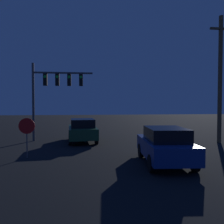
{
  "coord_description": "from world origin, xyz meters",
  "views": [
    {
      "loc": [
        -1.5,
        1.7,
        2.68
      ],
      "look_at": [
        0.0,
        14.76,
        2.24
      ],
      "focal_mm": 35.0,
      "sensor_mm": 36.0,
      "label": 1
    }
  ],
  "objects_px": {
    "car_near": "(165,145)",
    "stop_sign": "(27,130)",
    "traffic_signal_mast": "(53,87)",
    "utility_pole": "(220,78)",
    "car_far": "(82,130)"
  },
  "relations": [
    {
      "from": "car_far",
      "to": "stop_sign",
      "type": "height_order",
      "value": "stop_sign"
    },
    {
      "from": "car_far",
      "to": "utility_pole",
      "type": "relative_size",
      "value": 0.47
    },
    {
      "from": "traffic_signal_mast",
      "to": "car_near",
      "type": "bearing_deg",
      "value": -50.01
    },
    {
      "from": "car_near",
      "to": "stop_sign",
      "type": "relative_size",
      "value": 2.06
    },
    {
      "from": "utility_pole",
      "to": "stop_sign",
      "type": "bearing_deg",
      "value": -165.69
    },
    {
      "from": "car_near",
      "to": "car_far",
      "type": "relative_size",
      "value": 1.0
    },
    {
      "from": "stop_sign",
      "to": "car_near",
      "type": "bearing_deg",
      "value": -15.5
    },
    {
      "from": "car_near",
      "to": "traffic_signal_mast",
      "type": "height_order",
      "value": "traffic_signal_mast"
    },
    {
      "from": "traffic_signal_mast",
      "to": "stop_sign",
      "type": "height_order",
      "value": "traffic_signal_mast"
    },
    {
      "from": "car_near",
      "to": "utility_pole",
      "type": "bearing_deg",
      "value": 44.68
    },
    {
      "from": "car_far",
      "to": "utility_pole",
      "type": "xyz_separation_m",
      "value": [
        9.63,
        -1.46,
        3.72
      ]
    },
    {
      "from": "car_near",
      "to": "utility_pole",
      "type": "height_order",
      "value": "utility_pole"
    },
    {
      "from": "car_near",
      "to": "traffic_signal_mast",
      "type": "distance_m",
      "value": 9.86
    },
    {
      "from": "traffic_signal_mast",
      "to": "utility_pole",
      "type": "height_order",
      "value": "utility_pole"
    },
    {
      "from": "car_near",
      "to": "utility_pole",
      "type": "xyz_separation_m",
      "value": [
        5.79,
        4.93,
        3.72
      ]
    }
  ]
}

